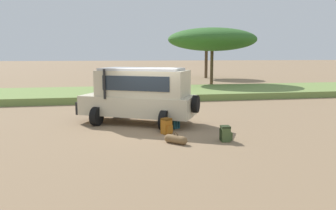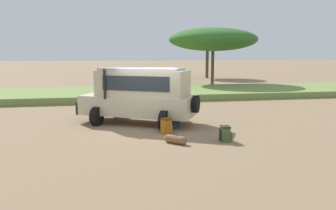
{
  "view_description": "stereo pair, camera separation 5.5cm",
  "coord_description": "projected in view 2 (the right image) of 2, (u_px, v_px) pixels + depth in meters",
  "views": [
    {
      "loc": [
        -1.73,
        -13.01,
        3.0
      ],
      "look_at": [
        0.77,
        -0.25,
        1.0
      ],
      "focal_mm": 35.0,
      "sensor_mm": 36.0,
      "label": 1
    },
    {
      "loc": [
        -1.67,
        -13.02,
        3.0
      ],
      "look_at": [
        0.77,
        -0.25,
        1.0
      ],
      "focal_mm": 35.0,
      "sensor_mm": 36.0,
      "label": 2
    }
  ],
  "objects": [
    {
      "name": "safari_vehicle",
      "position": [
        140.0,
        94.0,
        14.29
      ],
      "size": [
        5.33,
        3.99,
        2.44
      ],
      "color": "beige",
      "rests_on": "ground_plane"
    },
    {
      "name": "grass_bank",
      "position": [
        129.0,
        93.0,
        23.88
      ],
      "size": [
        120.0,
        7.0,
        0.44
      ],
      "color": "olive",
      "rests_on": "ground_plane"
    },
    {
      "name": "duffel_bag_low_black_case",
      "position": [
        175.0,
        139.0,
        11.16
      ],
      "size": [
        0.7,
        0.71,
        0.39
      ],
      "color": "brown",
      "rests_on": "ground_plane"
    },
    {
      "name": "acacia_tree_right_mid",
      "position": [
        208.0,
        41.0,
        42.14
      ],
      "size": [
        6.0,
        6.34,
        5.53
      ],
      "color": "brown",
      "rests_on": "ground_plane"
    },
    {
      "name": "backpack_beside_front_wheel",
      "position": [
        167.0,
        126.0,
        12.52
      ],
      "size": [
        0.44,
        0.48,
        0.6
      ],
      "color": "#B26619",
      "rests_on": "ground_plane"
    },
    {
      "name": "backpack_cluster_center",
      "position": [
        225.0,
        134.0,
        11.43
      ],
      "size": [
        0.43,
        0.37,
        0.55
      ],
      "color": "#42562D",
      "rests_on": "ground_plane"
    },
    {
      "name": "acacia_tree_centre_back",
      "position": [
        213.0,
        40.0,
        29.18
      ],
      "size": [
        7.97,
        7.08,
        5.37
      ],
      "color": "brown",
      "rests_on": "ground_plane"
    },
    {
      "name": "backpack_near_rear_wheel",
      "position": [
        174.0,
        122.0,
        13.46
      ],
      "size": [
        0.43,
        0.47,
        0.53
      ],
      "color": "#235B6B",
      "rests_on": "ground_plane"
    },
    {
      "name": "ground_plane",
      "position": [
        149.0,
        129.0,
        13.41
      ],
      "size": [
        320.0,
        320.0,
        0.0
      ],
      "primitive_type": "plane",
      "color": "#8C7051"
    }
  ]
}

